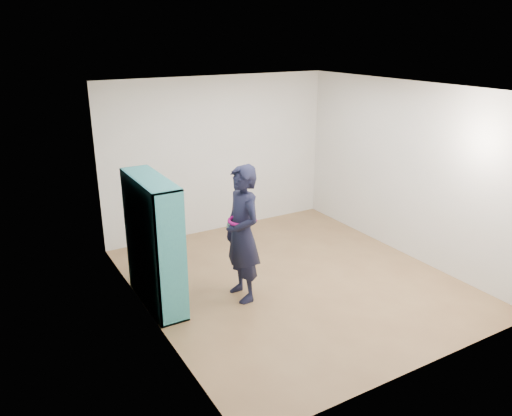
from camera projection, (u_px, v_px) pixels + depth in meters
floor at (292, 280)px, 6.91m from camera, size 4.50×4.50×0.00m
ceiling at (298, 88)px, 6.05m from camera, size 4.50×4.50×0.00m
wall_left at (146, 217)px, 5.53m from camera, size 0.02×4.50×2.60m
wall_right at (406, 170)px, 7.42m from camera, size 0.02×4.50×2.60m
wall_back at (219, 155)px, 8.31m from camera, size 4.00×0.02×2.60m
wall_front at (431, 253)px, 4.64m from camera, size 4.00×0.02×2.60m
bookshelf at (152, 245)px, 6.06m from camera, size 0.36×1.23×1.64m
person at (242, 234)px, 6.18m from camera, size 0.43×0.65×1.75m
smartphone at (229, 225)px, 6.16m from camera, size 0.02×0.10×0.13m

